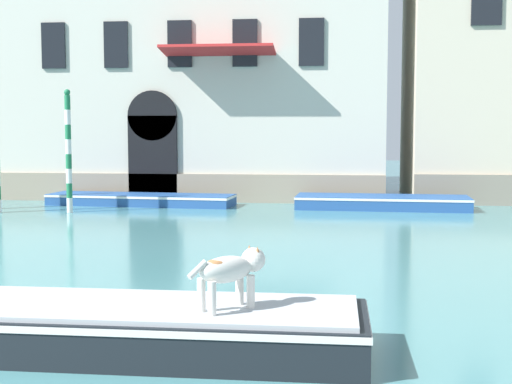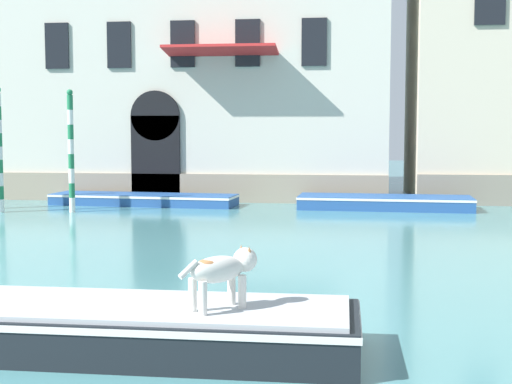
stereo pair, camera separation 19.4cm
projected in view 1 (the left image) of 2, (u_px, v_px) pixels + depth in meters
name	position (u px, v px, depth m)	size (l,w,h in m)	color
boat_foreground	(36.00, 323.00, 8.90)	(8.27, 1.76, 0.60)	black
dog_on_deck	(232.00, 270.00, 8.46)	(0.84, 0.84, 0.73)	silver
boat_moored_near_palazzo	(141.00, 199.00, 25.88)	(6.92, 2.19, 0.40)	#234C8C
boat_moored_far	(382.00, 202.00, 24.64)	(6.01, 2.14, 0.45)	#234C8C
mooring_pole_0	(68.00, 151.00, 23.44)	(0.20, 0.20, 4.06)	white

